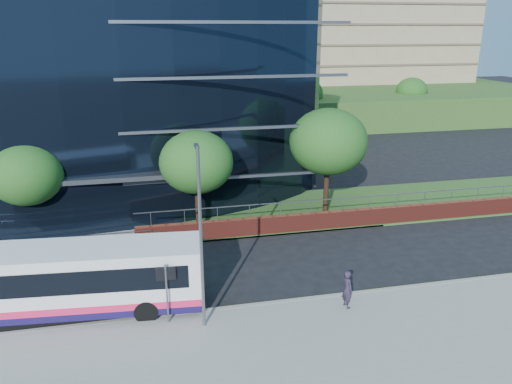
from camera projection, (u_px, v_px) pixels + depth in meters
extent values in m
plane|color=black|center=(67.00, 317.00, 22.59)|extent=(200.00, 200.00, 0.00)
cube|color=gray|center=(63.00, 328.00, 21.63)|extent=(80.00, 0.25, 0.16)
cube|color=gold|center=(64.00, 327.00, 21.84)|extent=(80.00, 0.08, 0.01)
cube|color=gold|center=(65.00, 325.00, 21.98)|extent=(80.00, 0.08, 0.01)
cube|color=#2D511E|center=(421.00, 200.00, 37.69)|extent=(36.00, 8.00, 0.12)
cube|color=black|center=(44.00, 84.00, 41.51)|extent=(38.00, 16.00, 16.00)
cube|color=#595E66|center=(10.00, 184.00, 29.42)|extent=(22.00, 1.20, 0.30)
cube|color=maroon|center=(396.00, 215.00, 33.27)|extent=(34.00, 0.40, 1.20)
cube|color=slate|center=(398.00, 194.00, 32.81)|extent=(34.00, 0.06, 0.06)
cube|color=#2D511E|center=(321.00, 96.00, 80.45)|extent=(60.00, 42.00, 4.00)
cylinder|color=slate|center=(167.00, 294.00, 21.54)|extent=(0.08, 0.08, 2.80)
cube|color=black|center=(166.00, 274.00, 21.26)|extent=(0.85, 0.06, 0.60)
cylinder|color=black|center=(33.00, 219.00, 30.33)|extent=(0.36, 0.36, 2.86)
ellipsoid|color=#134318|center=(27.00, 175.00, 29.46)|extent=(4.29, 4.29, 3.65)
cylinder|color=black|center=(198.00, 208.00, 31.88)|extent=(0.36, 0.36, 3.08)
ellipsoid|color=#134318|center=(196.00, 162.00, 30.94)|extent=(4.62, 4.62, 3.93)
cylinder|color=black|center=(326.00, 190.00, 34.59)|extent=(0.36, 0.36, 3.52)
ellipsoid|color=#134318|center=(328.00, 142.00, 33.51)|extent=(5.28, 5.28, 4.49)
cylinder|color=black|center=(304.00, 117.00, 64.12)|extent=(0.36, 0.36, 3.08)
ellipsoid|color=#134318|center=(305.00, 94.00, 63.17)|extent=(4.62, 4.62, 3.93)
cylinder|color=black|center=(410.00, 111.00, 69.29)|extent=(0.36, 0.36, 2.86)
ellipsoid|color=#134318|center=(412.00, 91.00, 68.41)|extent=(4.29, 4.29, 3.65)
cylinder|color=slate|center=(201.00, 241.00, 20.48)|extent=(0.14, 0.14, 8.00)
cube|color=slate|center=(197.00, 146.00, 19.58)|extent=(0.15, 0.70, 0.12)
cube|color=white|center=(69.00, 278.00, 22.40)|extent=(11.98, 3.71, 2.84)
cube|color=#171043|center=(72.00, 302.00, 22.80)|extent=(12.00, 3.76, 0.32)
cube|color=#E82257|center=(71.00, 296.00, 22.70)|extent=(12.00, 3.76, 0.32)
cube|color=black|center=(83.00, 269.00, 22.35)|extent=(9.64, 3.55, 1.07)
cylinder|color=black|center=(146.00, 311.00, 22.07)|extent=(1.10, 0.41, 1.07)
imported|color=#282031|center=(347.00, 289.00, 22.90)|extent=(0.54, 0.73, 1.83)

